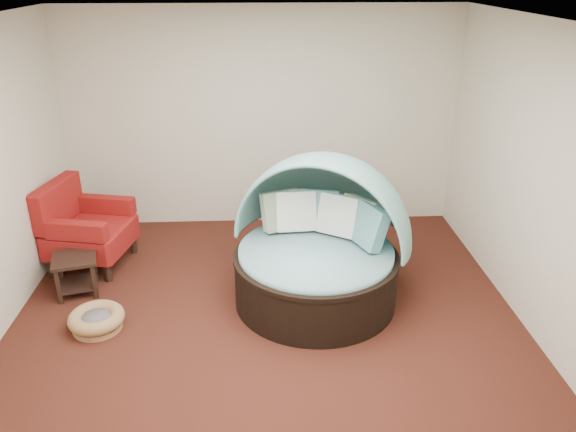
{
  "coord_description": "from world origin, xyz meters",
  "views": [
    {
      "loc": [
        -0.04,
        -4.53,
        3.21
      ],
      "look_at": [
        0.23,
        0.6,
        0.9
      ],
      "focal_mm": 35.0,
      "sensor_mm": 36.0,
      "label": 1
    }
  ],
  "objects_px": {
    "side_table": "(76,270)",
    "canopy_daybed": "(319,235)",
    "pet_basket": "(97,320)",
    "red_armchair": "(84,228)"
  },
  "relations": [
    {
      "from": "side_table",
      "to": "canopy_daybed",
      "type": "bearing_deg",
      "value": -4.63
    },
    {
      "from": "pet_basket",
      "to": "side_table",
      "type": "distance_m",
      "value": 0.79
    },
    {
      "from": "pet_basket",
      "to": "canopy_daybed",
      "type": "bearing_deg",
      "value": 12.22
    },
    {
      "from": "pet_basket",
      "to": "red_armchair",
      "type": "height_order",
      "value": "red_armchair"
    },
    {
      "from": "red_armchair",
      "to": "side_table",
      "type": "xyz_separation_m",
      "value": [
        0.06,
        -0.64,
        -0.19
      ]
    },
    {
      "from": "canopy_daybed",
      "to": "red_armchair",
      "type": "relative_size",
      "value": 2.18
    },
    {
      "from": "canopy_daybed",
      "to": "pet_basket",
      "type": "relative_size",
      "value": 3.37
    },
    {
      "from": "canopy_daybed",
      "to": "side_table",
      "type": "xyz_separation_m",
      "value": [
        -2.55,
        0.21,
        -0.44
      ]
    },
    {
      "from": "canopy_daybed",
      "to": "red_armchair",
      "type": "xyz_separation_m",
      "value": [
        -2.61,
        0.84,
        -0.25
      ]
    },
    {
      "from": "canopy_daybed",
      "to": "red_armchair",
      "type": "height_order",
      "value": "canopy_daybed"
    }
  ]
}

